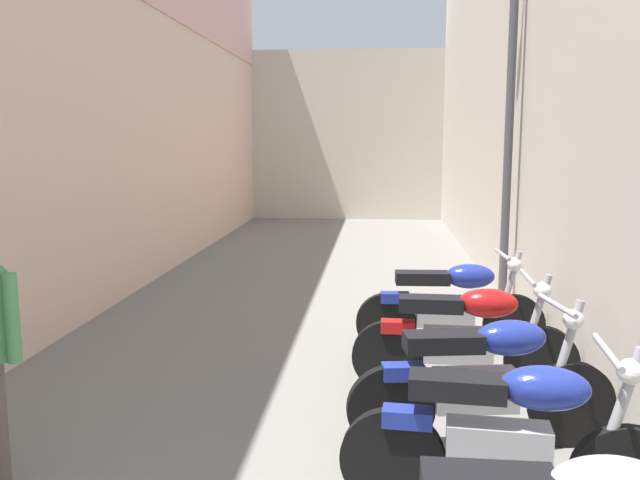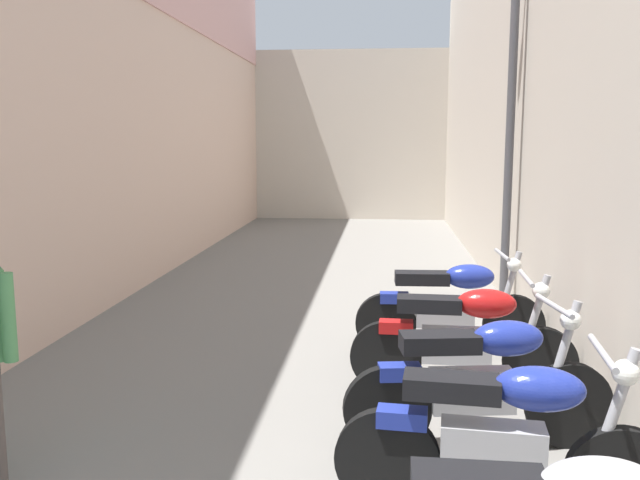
{
  "view_description": "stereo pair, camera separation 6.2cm",
  "coord_description": "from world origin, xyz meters",
  "px_view_note": "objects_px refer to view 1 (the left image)",
  "views": [
    {
      "loc": [
        0.84,
        0.28,
        2.09
      ],
      "look_at": [
        0.23,
        7.33,
        1.03
      ],
      "focal_mm": 37.42,
      "sensor_mm": 36.0,
      "label": 1
    },
    {
      "loc": [
        0.9,
        0.29,
        2.09
      ],
      "look_at": [
        0.23,
        7.33,
        1.03
      ],
      "focal_mm": 37.42,
      "sensor_mm": 36.0,
      "label": 2
    }
  ],
  "objects_px": {
    "motorcycle_sixth": "(451,304)",
    "motorcycle_third": "(510,435)",
    "motorcycle_fourth": "(484,378)",
    "motorcycle_fifth": "(465,336)",
    "street_lamp": "(505,60)"
  },
  "relations": [
    {
      "from": "motorcycle_sixth",
      "to": "street_lamp",
      "type": "xyz_separation_m",
      "value": [
        0.71,
        1.62,
        2.5
      ]
    },
    {
      "from": "motorcycle_third",
      "to": "motorcycle_fifth",
      "type": "height_order",
      "value": "same"
    },
    {
      "from": "motorcycle_third",
      "to": "motorcycle_fourth",
      "type": "distance_m",
      "value": 0.88
    },
    {
      "from": "motorcycle_fourth",
      "to": "motorcycle_sixth",
      "type": "relative_size",
      "value": 0.99
    },
    {
      "from": "motorcycle_fourth",
      "to": "motorcycle_sixth",
      "type": "distance_m",
      "value": 2.07
    },
    {
      "from": "motorcycle_sixth",
      "to": "motorcycle_third",
      "type": "bearing_deg",
      "value": -90.0
    },
    {
      "from": "motorcycle_fourth",
      "to": "street_lamp",
      "type": "height_order",
      "value": "street_lamp"
    },
    {
      "from": "motorcycle_fourth",
      "to": "motorcycle_fifth",
      "type": "bearing_deg",
      "value": 89.99
    },
    {
      "from": "motorcycle_fourth",
      "to": "motorcycle_fifth",
      "type": "height_order",
      "value": "same"
    },
    {
      "from": "motorcycle_third",
      "to": "motorcycle_fifth",
      "type": "xyz_separation_m",
      "value": [
        0.0,
        1.87,
        0.0
      ]
    },
    {
      "from": "motorcycle_fourth",
      "to": "motorcycle_fifth",
      "type": "xyz_separation_m",
      "value": [
        0.0,
        0.99,
        0.0
      ]
    },
    {
      "from": "motorcycle_third",
      "to": "motorcycle_sixth",
      "type": "distance_m",
      "value": 2.95
    },
    {
      "from": "motorcycle_fourth",
      "to": "motorcycle_sixth",
      "type": "xyz_separation_m",
      "value": [
        0.0,
        2.07,
        0.0
      ]
    },
    {
      "from": "motorcycle_fifth",
      "to": "motorcycle_sixth",
      "type": "xyz_separation_m",
      "value": [
        -0.0,
        1.08,
        0.0
      ]
    },
    {
      "from": "motorcycle_fifth",
      "to": "motorcycle_sixth",
      "type": "height_order",
      "value": "same"
    }
  ]
}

